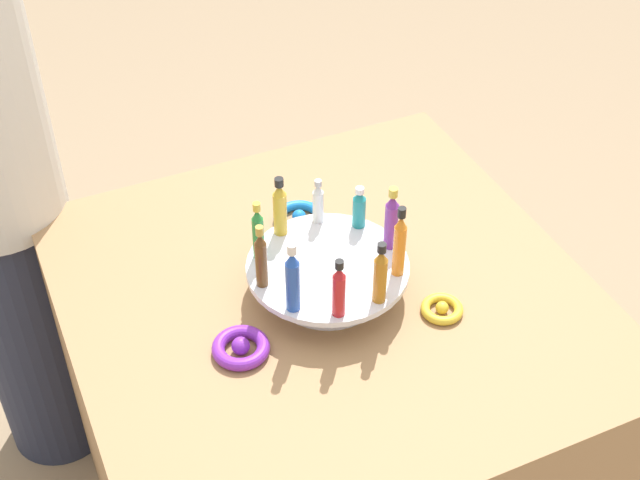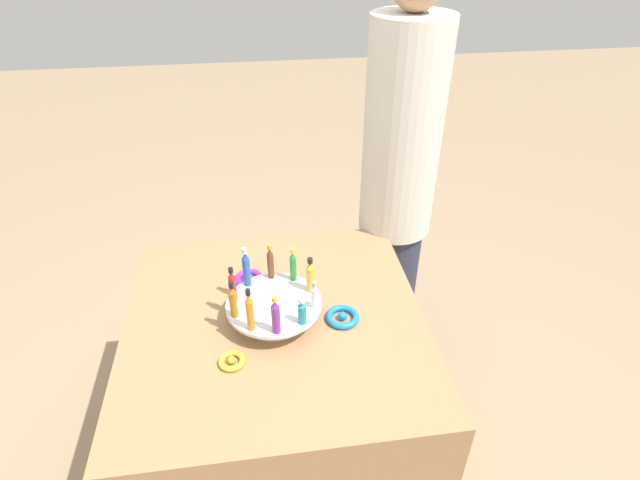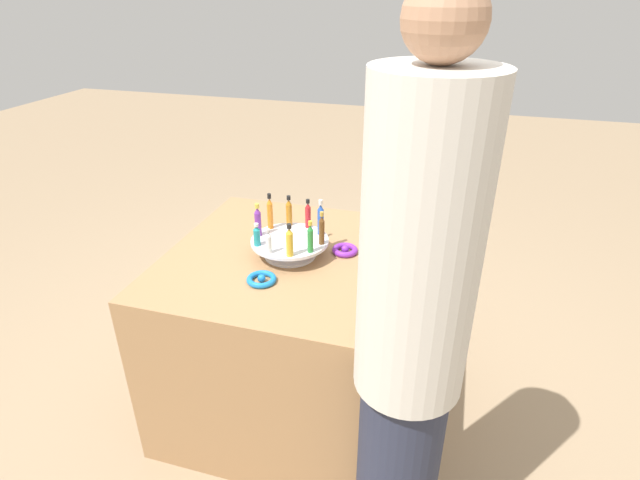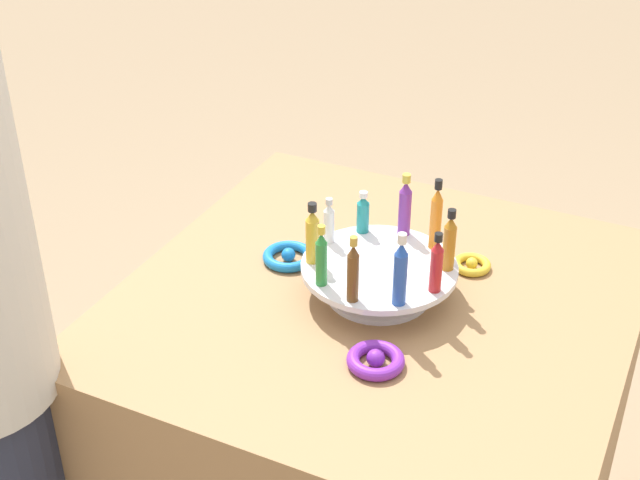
{
  "view_description": "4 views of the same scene",
  "coord_description": "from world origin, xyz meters",
  "views": [
    {
      "loc": [
        1.1,
        -0.51,
        1.91
      ],
      "look_at": [
        -0.01,
        -0.01,
        0.87
      ],
      "focal_mm": 50.0,
      "sensor_mm": 36.0,
      "label": 1
    },
    {
      "loc": [
        0.02,
        1.18,
        1.86
      ],
      "look_at": [
        -0.17,
        -0.17,
        0.93
      ],
      "focal_mm": 28.0,
      "sensor_mm": 36.0,
      "label": 2
    },
    {
      "loc": [
        -1.6,
        -0.58,
        1.7
      ],
      "look_at": [
        -0.17,
        -0.17,
        0.93
      ],
      "focal_mm": 28.0,
      "sensor_mm": 36.0,
      "label": 3
    },
    {
      "loc": [
        0.51,
        -1.33,
        1.74
      ],
      "look_at": [
        -0.09,
        -0.08,
        0.9
      ],
      "focal_mm": 50.0,
      "sensor_mm": 36.0,
      "label": 4
    }
  ],
  "objects": [
    {
      "name": "bottle_brown",
      "position": [
        0.0,
        -0.13,
        0.88
      ],
      "size": [
        0.02,
        0.02,
        0.13
      ],
      "color": "brown",
      "rests_on": "display_stand"
    },
    {
      "name": "bottle_clear",
      "position": [
        -0.12,
        0.04,
        0.87
      ],
      "size": [
        0.02,
        0.02,
        0.1
      ],
      "color": "silver",
      "rests_on": "display_stand"
    },
    {
      "name": "bottle_red",
      "position": [
        0.12,
        -0.04,
        0.88
      ],
      "size": [
        0.02,
        0.02,
        0.12
      ],
      "color": "#B21E23",
      "rests_on": "display_stand"
    },
    {
      "name": "ribbon_bow_purple",
      "position": [
        0.08,
        -0.2,
        0.76
      ],
      "size": [
        0.1,
        0.1,
        0.03
      ],
      "color": "purple",
      "rests_on": "party_table"
    },
    {
      "name": "bottle_blue",
      "position": [
        0.08,
        -0.1,
        0.89
      ],
      "size": [
        0.02,
        0.02,
        0.14
      ],
      "color": "#234CAD",
      "rests_on": "display_stand"
    },
    {
      "name": "bottle_gold",
      "position": [
        -0.12,
        -0.04,
        0.88
      ],
      "size": [
        0.03,
        0.03,
        0.13
      ],
      "color": "gold",
      "rests_on": "display_stand"
    },
    {
      "name": "bottle_orange",
      "position": [
        0.07,
        0.11,
        0.89
      ],
      "size": [
        0.02,
        0.02,
        0.15
      ],
      "color": "orange",
      "rests_on": "display_stand"
    },
    {
      "name": "bottle_green",
      "position": [
        -0.07,
        -0.11,
        0.88
      ],
      "size": [
        0.02,
        0.02,
        0.12
      ],
      "color": "#288438",
      "rests_on": "display_stand"
    },
    {
      "name": "party_table",
      "position": [
        0.0,
        0.0,
        0.38
      ],
      "size": [
        0.95,
        0.95,
        0.75
      ],
      "color": "#9E754C",
      "rests_on": "ground_plane"
    },
    {
      "name": "ribbon_bow_gold",
      "position": [
        0.14,
        0.17,
        0.76
      ],
      "size": [
        0.08,
        0.08,
        0.02
      ],
      "color": "gold",
      "rests_on": "party_table"
    },
    {
      "name": "ribbon_bow_blue",
      "position": [
        -0.21,
        0.03,
        0.76
      ],
      "size": [
        0.11,
        0.11,
        0.03
      ],
      "color": "blue",
      "rests_on": "party_table"
    },
    {
      "name": "bottle_amber",
      "position": [
        0.12,
        0.04,
        0.88
      ],
      "size": [
        0.02,
        0.02,
        0.13
      ],
      "color": "#AD6B19",
      "rests_on": "display_stand"
    },
    {
      "name": "display_stand",
      "position": [
        0.0,
        0.0,
        0.8
      ],
      "size": [
        0.3,
        0.3,
        0.07
      ],
      "color": "silver",
      "rests_on": "party_table"
    },
    {
      "name": "bottle_teal",
      "position": [
        -0.08,
        0.1,
        0.86
      ],
      "size": [
        0.03,
        0.03,
        0.09
      ],
      "color": "teal",
      "rests_on": "display_stand"
    },
    {
      "name": "bottle_purple",
      "position": [
        -0.0,
        0.13,
        0.88
      ],
      "size": [
        0.03,
        0.03,
        0.13
      ],
      "color": "#702D93",
      "rests_on": "display_stand"
    }
  ]
}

